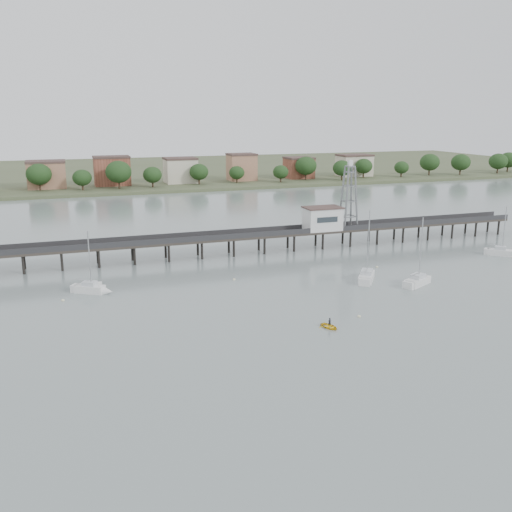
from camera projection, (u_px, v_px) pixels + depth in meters
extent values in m
plane|color=slate|center=(349.00, 373.00, 67.20)|extent=(500.00, 500.00, 0.00)
cube|color=#2D2823|center=(216.00, 239.00, 121.28)|extent=(150.00, 5.00, 0.50)
cube|color=#333335|center=(218.00, 237.00, 118.89)|extent=(150.00, 0.12, 1.10)
cube|color=#333335|center=(213.00, 233.00, 123.29)|extent=(150.00, 0.12, 1.10)
cylinder|color=black|center=(218.00, 250.00, 120.02)|extent=(0.50, 0.50, 4.40)
cylinder|color=black|center=(213.00, 246.00, 123.50)|extent=(0.50, 0.50, 4.40)
cylinder|color=black|center=(498.00, 228.00, 143.13)|extent=(0.50, 0.50, 4.40)
cylinder|color=black|center=(488.00, 225.00, 146.61)|extent=(0.50, 0.50, 4.40)
cube|color=silver|center=(322.00, 219.00, 128.53)|extent=(8.00, 5.00, 5.00)
cube|color=#4C3833|center=(323.00, 207.00, 127.88)|extent=(8.40, 5.40, 0.30)
cube|color=slate|center=(350.00, 166.00, 127.74)|extent=(1.80, 1.80, 0.30)
cube|color=silver|center=(350.00, 163.00, 127.56)|extent=(0.90, 0.90, 1.20)
cube|color=white|center=(417.00, 282.00, 101.39)|extent=(6.18, 4.66, 1.65)
cone|color=white|center=(427.00, 278.00, 103.93)|extent=(3.18, 3.11, 2.25)
cube|color=silver|center=(418.00, 276.00, 101.10)|extent=(3.11, 2.78, 0.75)
cylinder|color=#A5A8AA|center=(421.00, 248.00, 100.15)|extent=(0.18, 0.18, 10.86)
cylinder|color=#A5A8AA|center=(415.00, 274.00, 100.29)|extent=(3.06, 1.66, 0.12)
cube|color=white|center=(366.00, 278.00, 104.12)|extent=(5.54, 6.43, 1.65)
cone|color=white|center=(369.00, 272.00, 107.71)|extent=(3.45, 3.49, 2.40)
cube|color=silver|center=(367.00, 272.00, 103.84)|extent=(3.16, 3.35, 0.75)
cylinder|color=#A5A8AA|center=(368.00, 242.00, 102.91)|extent=(0.18, 0.18, 11.58)
cylinder|color=#A5A8AA|center=(366.00, 270.00, 102.74)|extent=(2.19, 3.00, 0.12)
cube|color=white|center=(90.00, 290.00, 97.00)|extent=(5.32, 4.33, 1.65)
cone|color=white|center=(107.00, 291.00, 96.33)|extent=(2.82, 2.78, 1.96)
cube|color=silver|center=(89.00, 283.00, 96.72)|extent=(2.73, 2.52, 0.75)
cylinder|color=#A5A8AA|center=(89.00, 259.00, 95.57)|extent=(0.18, 0.18, 9.46)
cylinder|color=#A5A8AA|center=(85.00, 280.00, 96.76)|extent=(2.56, 1.65, 0.12)
cube|color=white|center=(500.00, 253.00, 122.43)|extent=(4.93, 4.86, 1.65)
cube|color=silver|center=(501.00, 248.00, 122.15)|extent=(2.67, 2.66, 0.75)
cylinder|color=#A5A8AA|center=(504.00, 228.00, 120.95)|extent=(0.18, 0.18, 9.35)
cylinder|color=#A5A8AA|center=(497.00, 245.00, 122.35)|extent=(2.17, 2.11, 0.12)
cube|color=white|center=(92.00, 286.00, 99.85)|extent=(3.48, 1.51, 0.96)
cube|color=silver|center=(87.00, 283.00, 99.48)|extent=(1.17, 1.17, 0.57)
imported|color=yellow|center=(329.00, 328.00, 81.25)|extent=(2.23, 1.29, 3.00)
imported|color=black|center=(329.00, 328.00, 81.25)|extent=(0.58, 1.30, 0.30)
ellipsoid|color=#EFEBBA|center=(359.00, 316.00, 85.58)|extent=(0.56, 0.56, 0.39)
ellipsoid|color=#EFEBBA|center=(234.00, 279.00, 104.61)|extent=(0.56, 0.56, 0.39)
ellipsoid|color=#EFEBBA|center=(63.00, 300.00, 92.94)|extent=(0.56, 0.56, 0.39)
ellipsoid|color=#EFEBBA|center=(377.00, 267.00, 113.00)|extent=(0.56, 0.56, 0.39)
cube|color=#475133|center=(121.00, 172.00, 291.66)|extent=(500.00, 170.00, 1.40)
cube|color=brown|center=(47.00, 176.00, 222.48)|extent=(13.00, 10.50, 9.00)
cube|color=brown|center=(112.00, 174.00, 230.39)|extent=(13.00, 10.50, 9.00)
cube|color=brown|center=(180.00, 172.00, 239.26)|extent=(13.00, 10.50, 9.00)
cube|color=brown|center=(242.00, 170.00, 247.81)|extent=(13.00, 10.50, 9.00)
cube|color=brown|center=(299.00, 168.00, 256.35)|extent=(13.00, 10.50, 9.00)
cube|color=brown|center=(354.00, 166.00, 265.22)|extent=(13.00, 10.50, 9.00)
ellipsoid|color=#193515|center=(141.00, 176.00, 222.49)|extent=(8.00, 8.00, 6.80)
ellipsoid|color=#193515|center=(406.00, 166.00, 260.48)|extent=(8.00, 8.00, 6.80)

